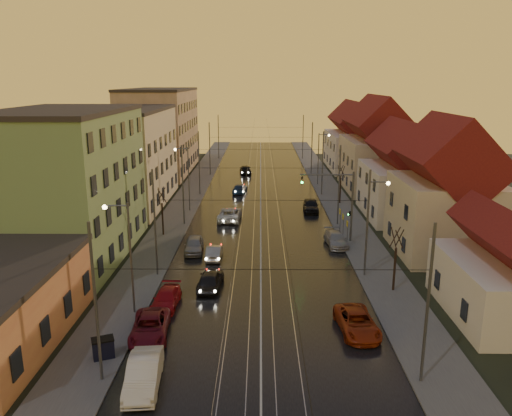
{
  "coord_description": "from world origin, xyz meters",
  "views": [
    {
      "loc": [
        -0.06,
        -29.72,
        15.83
      ],
      "look_at": [
        -0.49,
        19.0,
        3.28
      ],
      "focal_mm": 35.0,
      "sensor_mm": 36.0,
      "label": 1
    }
  ],
  "objects_px": {
    "street_lamp_0": "(126,248)",
    "parked_left_3": "(194,245)",
    "street_lamp_1": "(371,217)",
    "parked_left_0": "(144,374)",
    "driving_car_1": "(214,252)",
    "parked_right_1": "(336,239)",
    "dumpster": "(103,348)",
    "driving_car_4": "(246,170)",
    "street_lamp_2": "(186,173)",
    "traffic_light_mast": "(342,198)",
    "parked_right_2": "(311,205)",
    "driving_car_3": "(240,189)",
    "parked_right_0": "(357,322)",
    "parked_left_2": "(166,299)",
    "driving_car_2": "(230,214)",
    "street_lamp_3": "(320,154)",
    "parked_left_1": "(150,327)",
    "driving_car_0": "(210,279)"
  },
  "relations": [
    {
      "from": "driving_car_2",
      "to": "parked_left_2",
      "type": "relative_size",
      "value": 1.27
    },
    {
      "from": "driving_car_0",
      "to": "driving_car_1",
      "type": "xyz_separation_m",
      "value": [
        -0.3,
        6.66,
        -0.11
      ]
    },
    {
      "from": "street_lamp_2",
      "to": "parked_left_3",
      "type": "bearing_deg",
      "value": -79.51
    },
    {
      "from": "parked_left_3",
      "to": "dumpster",
      "type": "distance_m",
      "value": 18.95
    },
    {
      "from": "parked_right_2",
      "to": "driving_car_0",
      "type": "bearing_deg",
      "value": -110.88
    },
    {
      "from": "driving_car_1",
      "to": "parked_left_0",
      "type": "height_order",
      "value": "parked_left_0"
    },
    {
      "from": "parked_left_2",
      "to": "parked_left_3",
      "type": "distance_m",
      "value": 11.71
    },
    {
      "from": "parked_right_2",
      "to": "dumpster",
      "type": "xyz_separation_m",
      "value": [
        -15.37,
        -33.83,
        -0.08
      ]
    },
    {
      "from": "street_lamp_2",
      "to": "dumpster",
      "type": "bearing_deg",
      "value": -90.11
    },
    {
      "from": "driving_car_2",
      "to": "driving_car_0",
      "type": "bearing_deg",
      "value": 92.11
    },
    {
      "from": "driving_car_1",
      "to": "driving_car_3",
      "type": "relative_size",
      "value": 0.86
    },
    {
      "from": "parked_left_3",
      "to": "driving_car_0",
      "type": "bearing_deg",
      "value": -78.34
    },
    {
      "from": "traffic_light_mast",
      "to": "parked_right_2",
      "type": "distance_m",
      "value": 12.75
    },
    {
      "from": "driving_car_4",
      "to": "street_lamp_2",
      "type": "bearing_deg",
      "value": 70.23
    },
    {
      "from": "traffic_light_mast",
      "to": "parked_right_2",
      "type": "xyz_separation_m",
      "value": [
        -1.79,
        12.03,
        -3.82
      ]
    },
    {
      "from": "driving_car_1",
      "to": "parked_right_1",
      "type": "distance_m",
      "value": 12.23
    },
    {
      "from": "street_lamp_0",
      "to": "driving_car_4",
      "type": "xyz_separation_m",
      "value": [
        6.49,
        53.36,
        -4.1
      ]
    },
    {
      "from": "traffic_light_mast",
      "to": "driving_car_4",
      "type": "distance_m",
      "value": 39.02
    },
    {
      "from": "driving_car_3",
      "to": "dumpster",
      "type": "height_order",
      "value": "driving_car_3"
    },
    {
      "from": "parked_right_1",
      "to": "dumpster",
      "type": "distance_m",
      "value": 26.54
    },
    {
      "from": "street_lamp_0",
      "to": "driving_car_4",
      "type": "bearing_deg",
      "value": 83.06
    },
    {
      "from": "parked_left_2",
      "to": "street_lamp_1",
      "type": "bearing_deg",
      "value": 25.05
    },
    {
      "from": "street_lamp_0",
      "to": "driving_car_0",
      "type": "height_order",
      "value": "street_lamp_0"
    },
    {
      "from": "driving_car_3",
      "to": "parked_left_1",
      "type": "relative_size",
      "value": 0.9
    },
    {
      "from": "driving_car_3",
      "to": "parked_right_1",
      "type": "bearing_deg",
      "value": 119.82
    },
    {
      "from": "street_lamp_1",
      "to": "driving_car_3",
      "type": "bearing_deg",
      "value": 111.69
    },
    {
      "from": "driving_car_2",
      "to": "street_lamp_1",
      "type": "bearing_deg",
      "value": 131.66
    },
    {
      "from": "parked_left_2",
      "to": "parked_right_1",
      "type": "height_order",
      "value": "parked_right_1"
    },
    {
      "from": "parked_left_0",
      "to": "parked_right_1",
      "type": "xyz_separation_m",
      "value": [
        13.59,
        23.41,
        -0.12
      ]
    },
    {
      "from": "street_lamp_1",
      "to": "parked_left_1",
      "type": "relative_size",
      "value": 1.64
    },
    {
      "from": "street_lamp_1",
      "to": "parked_right_2",
      "type": "height_order",
      "value": "street_lamp_1"
    },
    {
      "from": "street_lamp_0",
      "to": "parked_left_3",
      "type": "relative_size",
      "value": 1.89
    },
    {
      "from": "parked_left_2",
      "to": "traffic_light_mast",
      "type": "bearing_deg",
      "value": 46.95
    },
    {
      "from": "street_lamp_1",
      "to": "parked_left_0",
      "type": "relative_size",
      "value": 1.69
    },
    {
      "from": "driving_car_4",
      "to": "parked_left_3",
      "type": "bearing_deg",
      "value": 79.36
    },
    {
      "from": "driving_car_4",
      "to": "parked_left_2",
      "type": "distance_m",
      "value": 52.29
    },
    {
      "from": "parked_left_1",
      "to": "driving_car_0",
      "type": "bearing_deg",
      "value": 62.74
    },
    {
      "from": "driving_car_0",
      "to": "traffic_light_mast",
      "type": "bearing_deg",
      "value": -132.31
    },
    {
      "from": "driving_car_2",
      "to": "parked_right_1",
      "type": "bearing_deg",
      "value": 143.77
    },
    {
      "from": "driving_car_1",
      "to": "parked_left_3",
      "type": "xyz_separation_m",
      "value": [
        -2.08,
        1.78,
        0.1
      ]
    },
    {
      "from": "driving_car_1",
      "to": "parked_right_0",
      "type": "distance_m",
      "value": 17.11
    },
    {
      "from": "parked_left_1",
      "to": "driving_car_1",
      "type": "bearing_deg",
      "value": 73.65
    },
    {
      "from": "driving_car_3",
      "to": "driving_car_4",
      "type": "height_order",
      "value": "driving_car_4"
    },
    {
      "from": "parked_left_2",
      "to": "street_lamp_3",
      "type": "bearing_deg",
      "value": 71.61
    },
    {
      "from": "street_lamp_0",
      "to": "traffic_light_mast",
      "type": "height_order",
      "value": "street_lamp_0"
    },
    {
      "from": "street_lamp_0",
      "to": "parked_right_2",
      "type": "height_order",
      "value": "street_lamp_0"
    },
    {
      "from": "driving_car_3",
      "to": "parked_left_1",
      "type": "bearing_deg",
      "value": 90.45
    },
    {
      "from": "street_lamp_1",
      "to": "driving_car_2",
      "type": "bearing_deg",
      "value": 128.51
    },
    {
      "from": "street_lamp_1",
      "to": "parked_left_0",
      "type": "xyz_separation_m",
      "value": [
        -15.3,
        -16.47,
        -4.11
      ]
    },
    {
      "from": "street_lamp_3",
      "to": "driving_car_3",
      "type": "relative_size",
      "value": 1.82
    }
  ]
}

